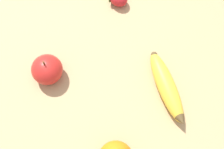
# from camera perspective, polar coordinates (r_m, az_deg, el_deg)

# --- Properties ---
(ground_plane) EXTENTS (3.00, 3.00, 0.00)m
(ground_plane) POSITION_cam_1_polar(r_m,az_deg,el_deg) (0.81, 3.19, -0.50)
(ground_plane) COLOR tan
(banana) EXTENTS (0.20, 0.11, 0.04)m
(banana) POSITION_cam_1_polar(r_m,az_deg,el_deg) (0.79, 9.98, -2.27)
(banana) COLOR gold
(banana) RESTS_ON ground_plane
(apple) EXTENTS (0.08, 0.08, 0.08)m
(apple) POSITION_cam_1_polar(r_m,az_deg,el_deg) (0.79, -11.79, 0.89)
(apple) COLOR red
(apple) RESTS_ON ground_plane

